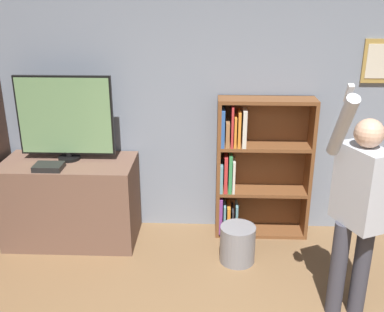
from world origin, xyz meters
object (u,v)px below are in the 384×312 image
television (65,118)px  waste_bin (238,244)px  game_console (49,167)px  bookshelf (253,168)px  person (359,204)px

television → waste_bin: (1.69, -0.42, -1.12)m
game_console → bookshelf: bearing=11.8°
game_console → waste_bin: (1.81, -0.15, -0.71)m
bookshelf → waste_bin: size_ratio=4.03×
person → waste_bin: 1.36m
game_console → bookshelf: 2.03m
waste_bin → bookshelf: bearing=72.9°
television → person: size_ratio=0.49×
person → waste_bin: bearing=-154.5°
bookshelf → person: (0.66, -1.27, 0.24)m
person → bookshelf: bearing=-176.6°
person → waste_bin: (-0.84, 0.71, -0.80)m
game_console → waste_bin: size_ratio=0.73×
game_console → bookshelf: (1.98, 0.42, -0.15)m
television → game_console: (-0.12, -0.27, -0.41)m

